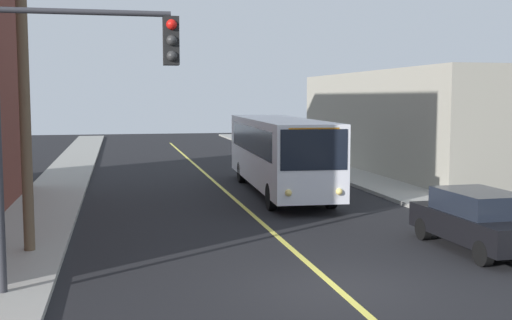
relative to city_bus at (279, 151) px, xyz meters
The scene contains 10 objects.
ground_plane 14.12m from the city_bus, 99.04° to the right, with size 120.00×120.00×0.00m, color black.
sidewalk_left 10.34m from the city_bus, 157.96° to the right, with size 2.50×90.00×0.15m, color gray.
sidewalk_right 6.57m from the city_bus, 37.14° to the right, with size 2.50×90.00×0.15m, color gray.
lane_stripe_center 3.08m from the city_bus, 151.88° to the left, with size 0.16×60.00×0.01m, color #D8CC4C.
building_right_warehouse 14.09m from the city_bus, 28.98° to the left, with size 12.00×20.06×5.51m.
city_bus is the anchor object (origin of this frame).
parked_car_black 11.68m from the city_bus, 76.67° to the right, with size 1.91×4.44×1.62m.
utility_pole_near 13.72m from the city_bus, 134.13° to the right, with size 2.40×0.28×10.73m.
traffic_signal_left_corner 15.35m from the city_bus, 120.17° to the right, with size 3.75×0.48×6.00m.
fire_hydrant 8.08m from the city_bus, 54.37° to the right, with size 0.44×0.26×0.84m.
Camera 1 is at (-4.57, -12.85, 4.14)m, focal length 44.90 mm.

